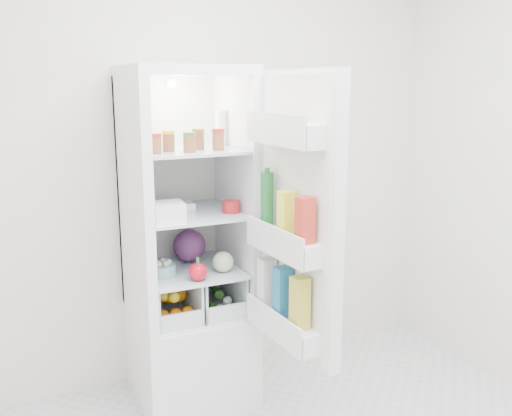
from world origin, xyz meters
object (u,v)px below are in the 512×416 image
mushroom_bowl (163,270)px  fridge_door (295,223)px  red_cabbage (189,246)px  refrigerator (187,279)px

mushroom_bowl → fridge_door: size_ratio=0.10×
red_cabbage → fridge_door: bearing=-68.3°
refrigerator → mushroom_bowl: 0.24m
red_cabbage → mushroom_bowl: (-0.20, -0.18, -0.06)m
refrigerator → mushroom_bowl: refrigerator is taller
red_cabbage → mushroom_bowl: size_ratio=1.36×
red_cabbage → refrigerator: bearing=-124.7°
mushroom_bowl → refrigerator: bearing=37.4°
red_cabbage → mushroom_bowl: bearing=-138.2°
red_cabbage → fridge_door: size_ratio=0.14×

